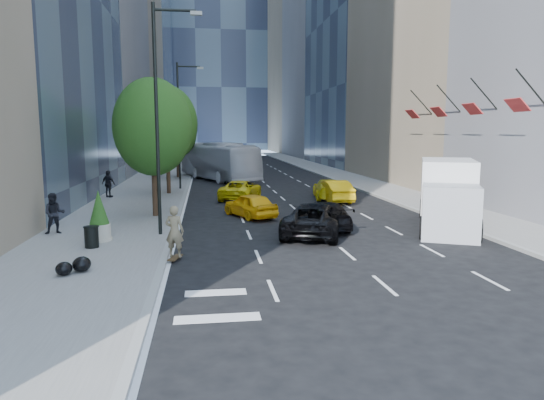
{
  "coord_description": "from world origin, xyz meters",
  "views": [
    {
      "loc": [
        -4.43,
        -17.88,
        4.71
      ],
      "look_at": [
        -1.42,
        4.03,
        1.6
      ],
      "focal_mm": 32.0,
      "sensor_mm": 36.0,
      "label": 1
    }
  ],
  "objects": [
    {
      "name": "traffic_signal",
      "position": [
        -6.4,
        40.0,
        4.23
      ],
      "size": [
        2.48,
        0.53,
        5.2
      ],
      "color": "black",
      "rests_on": "sidewalk_left"
    },
    {
      "name": "trash_can",
      "position": [
        -8.98,
        1.77,
        0.56
      ],
      "size": [
        0.55,
        0.55,
        0.82
      ],
      "primitive_type": "cylinder",
      "color": "black",
      "rests_on": "sidewalk_left"
    },
    {
      "name": "tower_right_far",
      "position": [
        22.0,
        98.0,
        25.0
      ],
      "size": [
        20.0,
        24.0,
        50.0
      ],
      "primitive_type": "cube",
      "color": "#766A52",
      "rests_on": "ground"
    },
    {
      "name": "pedestrian_b",
      "position": [
        -11.2,
        17.15,
        1.1
      ],
      "size": [
        1.2,
        0.97,
        1.91
      ],
      "primitive_type": "imported",
      "rotation": [
        0.0,
        0.0,
        2.61
      ],
      "color": "black",
      "rests_on": "sidewalk_left"
    },
    {
      "name": "taxi_a",
      "position": [
        -2.0,
        8.7,
        0.68
      ],
      "size": [
        3.08,
        4.3,
        1.36
      ],
      "primitive_type": "imported",
      "rotation": [
        0.0,
        0.0,
        3.56
      ],
      "color": "#F8B40D",
      "rests_on": "ground"
    },
    {
      "name": "taxi_d",
      "position": [
        4.2,
        15.5,
        0.7
      ],
      "size": [
        2.69,
        5.08,
        1.4
      ],
      "primitive_type": "imported",
      "rotation": [
        0.0,
        0.0,
        2.98
      ],
      "color": "#CEBC0A",
      "rests_on": "ground"
    },
    {
      "name": "tree_mid",
      "position": [
        -7.2,
        19.0,
        5.32
      ],
      "size": [
        4.5,
        4.5,
        7.99
      ],
      "color": "black",
      "rests_on": "sidewalk_left"
    },
    {
      "name": "box_truck",
      "position": [
        7.33,
        4.29,
        1.69
      ],
      "size": [
        5.17,
        7.35,
        3.33
      ],
      "rotation": [
        0.0,
        0.0,
        -0.43
      ],
      "color": "silver",
      "rests_on": "ground"
    },
    {
      "name": "facade_flags",
      "position": [
        10.64,
        10.0,
        6.18
      ],
      "size": [
        1.85,
        13.3,
        2.05
      ],
      "color": "black",
      "rests_on": "ground"
    },
    {
      "name": "ground",
      "position": [
        0.0,
        0.0,
        0.0
      ],
      "size": [
        160.0,
        160.0,
        0.0
      ],
      "primitive_type": "plane",
      "color": "black",
      "rests_on": "ground"
    },
    {
      "name": "tower_left_end",
      "position": [
        -22.0,
        92.0,
        30.0
      ],
      "size": [
        20.0,
        28.0,
        60.0
      ],
      "primitive_type": "cube",
      "color": "#2A3041",
      "rests_on": "ground"
    },
    {
      "name": "tree_far",
      "position": [
        -7.2,
        32.0,
        4.62
      ],
      "size": [
        3.9,
        3.9,
        6.92
      ],
      "color": "black",
      "rests_on": "sidewalk_left"
    },
    {
      "name": "skateboarder",
      "position": [
        -5.6,
        -0.15,
        0.96
      ],
      "size": [
        0.81,
        0.64,
        1.93
      ],
      "primitive_type": "imported",
      "rotation": [
        0.0,
        0.0,
        2.85
      ],
      "color": "#76674A",
      "rests_on": "ground"
    },
    {
      "name": "sidewalk_right",
      "position": [
        10.0,
        30.0,
        0.07
      ],
      "size": [
        4.0,
        120.0,
        0.15
      ],
      "primitive_type": "cube",
      "color": "slate",
      "rests_on": "ground"
    },
    {
      "name": "lamp_far",
      "position": [
        -6.32,
        22.0,
        5.81
      ],
      "size": [
        2.13,
        0.22,
        10.0
      ],
      "color": "black",
      "rests_on": "sidewalk_left"
    },
    {
      "name": "tree_near",
      "position": [
        -7.2,
        9.0,
        4.97
      ],
      "size": [
        4.2,
        4.2,
        7.46
      ],
      "color": "black",
      "rests_on": "sidewalk_left"
    },
    {
      "name": "black_sedan_mercedes",
      "position": [
        1.32,
        5.0,
        0.67
      ],
      "size": [
        1.94,
        4.65,
        1.34
      ],
      "primitive_type": "imported",
      "rotation": [
        0.0,
        0.0,
        3.16
      ],
      "color": "black",
      "rests_on": "ground"
    },
    {
      "name": "taxi_c",
      "position": [
        -2.0,
        16.04,
        0.67
      ],
      "size": [
        3.64,
        5.31,
        1.35
      ],
      "primitive_type": "imported",
      "rotation": [
        0.0,
        0.0,
        2.82
      ],
      "color": "#D0B90A",
      "rests_on": "ground"
    },
    {
      "name": "lamp_near",
      "position": [
        -6.32,
        4.0,
        5.81
      ],
      "size": [
        2.13,
        0.22,
        10.0
      ],
      "color": "black",
      "rests_on": "sidewalk_left"
    },
    {
      "name": "taxi_b",
      "position": [
        4.2,
        14.0,
        0.74
      ],
      "size": [
        1.79,
        4.55,
        1.48
      ],
      "primitive_type": "imported",
      "rotation": [
        0.0,
        0.0,
        3.19
      ],
      "color": "yellow",
      "rests_on": "ground"
    },
    {
      "name": "planter_shrub",
      "position": [
        -8.91,
        3.0,
        1.18
      ],
      "size": [
        0.9,
        0.9,
        2.16
      ],
      "color": "#B8AF98",
      "rests_on": "sidewalk_left"
    },
    {
      "name": "garbage_bags",
      "position": [
        -8.71,
        -1.85,
        0.39
      ],
      "size": [
        1.02,
        0.98,
        0.5
      ],
      "color": "black",
      "rests_on": "sidewalk_left"
    },
    {
      "name": "sidewalk_left",
      "position": [
        -9.0,
        30.0,
        0.07
      ],
      "size": [
        6.0,
        120.0,
        0.15
      ],
      "primitive_type": "cube",
      "color": "slate",
      "rests_on": "ground"
    },
    {
      "name": "black_sedan_lincoln",
      "position": [
        0.5,
        3.56,
        0.74
      ],
      "size": [
        4.19,
        5.88,
        1.49
      ],
      "primitive_type": "imported",
      "rotation": [
        0.0,
        0.0,
        2.79
      ],
      "color": "black",
      "rests_on": "ground"
    },
    {
      "name": "pedestrian_a",
      "position": [
        -11.2,
        4.7,
        1.08
      ],
      "size": [
        1.03,
        0.88,
        1.85
      ],
      "primitive_type": "imported",
      "rotation": [
        0.0,
        0.0,
        0.21
      ],
      "color": "black",
      "rests_on": "sidewalk_left"
    },
    {
      "name": "city_bus",
      "position": [
        -3.2,
        30.48,
        1.84
      ],
      "size": [
        7.75,
        13.43,
        3.68
      ],
      "primitive_type": "imported",
      "rotation": [
        0.0,
        0.0,
        0.38
      ],
      "color": "silver",
      "rests_on": "ground"
    }
  ]
}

